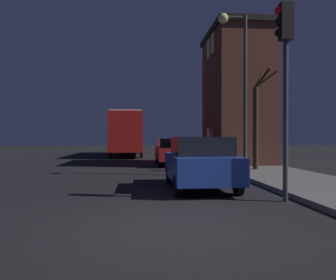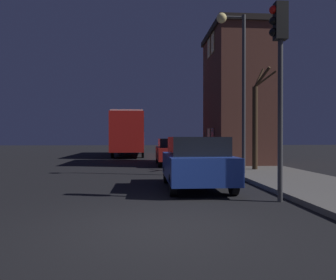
% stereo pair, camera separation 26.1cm
% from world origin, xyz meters
% --- Properties ---
extents(ground_plane, '(120.00, 120.00, 0.00)m').
position_xyz_m(ground_plane, '(0.00, 0.00, 0.00)').
color(ground_plane, black).
extents(brick_building, '(3.27, 5.23, 7.55)m').
position_xyz_m(brick_building, '(5.05, 12.75, 3.93)').
color(brick_building, brown).
rests_on(brick_building, sidewalk).
extents(streetlamp, '(1.17, 0.40, 6.34)m').
position_xyz_m(streetlamp, '(3.38, 7.10, 4.38)').
color(streetlamp, '#38383A').
rests_on(streetlamp, sidewalk).
extents(traffic_light, '(0.43, 0.24, 4.82)m').
position_xyz_m(traffic_light, '(3.00, 2.05, 3.43)').
color(traffic_light, '#38383A').
rests_on(traffic_light, ground).
extents(bare_tree, '(1.02, 1.22, 4.57)m').
position_xyz_m(bare_tree, '(4.74, 8.67, 2.29)').
color(bare_tree, '#382819').
rests_on(bare_tree, sidewalk).
extents(bus, '(2.51, 10.07, 3.58)m').
position_xyz_m(bus, '(-1.52, 22.73, 2.13)').
color(bus, red).
rests_on(bus, ground).
extents(car_near_lane, '(1.83, 3.89, 1.58)m').
position_xyz_m(car_near_lane, '(1.33, 4.23, 0.81)').
color(car_near_lane, navy).
rests_on(car_near_lane, ground).
extents(car_mid_lane, '(1.81, 4.23, 1.50)m').
position_xyz_m(car_mid_lane, '(1.37, 12.78, 0.79)').
color(car_mid_lane, '#B21E19').
rests_on(car_mid_lane, ground).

